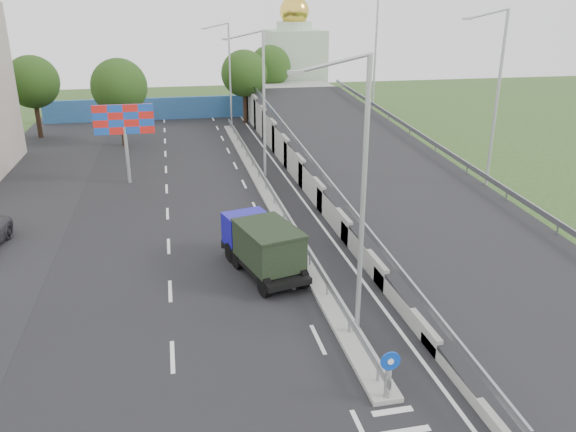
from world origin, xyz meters
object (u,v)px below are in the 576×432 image
object	(u,v)px
dump_truck	(262,245)
lamp_post_mid	(261,100)
sign_bollard	(389,374)
lamp_post_near	(358,188)
church	(294,61)
billboard	(124,124)
lamp_post_far	(228,70)

from	to	relation	value
dump_truck	lamp_post_mid	bearing A→B (deg)	65.90
sign_bollard	lamp_post_near	xyz separation A→B (m)	(0.11, 3.83, 4.77)
church	billboard	size ratio (longest dim) A/B	2.51
church	dump_truck	size ratio (longest dim) A/B	2.30
sign_bollard	lamp_post_mid	bearing A→B (deg)	89.74
lamp_post_mid	church	xyz separation A→B (m)	(9.89, 34.00, -0.50)
lamp_post_far	billboard	xyz separation A→B (m)	(-9.11, -18.00, -1.62)
sign_bollard	dump_truck	distance (m)	10.18
church	dump_truck	xyz separation A→B (m)	(-12.24, -47.91, -3.92)
lamp_post_far	sign_bollard	bearing A→B (deg)	-90.14
lamp_post_mid	billboard	distance (m)	9.47
lamp_post_mid	dump_truck	size ratio (longest dim) A/B	1.68
sign_bollard	billboard	bearing A→B (deg)	109.21
sign_bollard	billboard	world-z (taller)	billboard
sign_bollard	lamp_post_mid	xyz separation A→B (m)	(0.11, 23.83, 4.77)
billboard	lamp_post_near	bearing A→B (deg)	-67.51
lamp_post_far	billboard	distance (m)	20.24
dump_truck	billboard	bearing A→B (deg)	98.52
sign_bollard	church	distance (m)	58.84
billboard	sign_bollard	bearing A→B (deg)	-70.79
church	billboard	distance (m)	37.23
lamp_post_near	church	world-z (taller)	church
lamp_post_near	lamp_post_mid	distance (m)	20.00
sign_bollard	church	world-z (taller)	church
lamp_post_near	dump_truck	distance (m)	7.89
lamp_post_near	lamp_post_far	size ratio (longest dim) A/B	1.00
lamp_post_near	lamp_post_far	world-z (taller)	same
sign_bollard	lamp_post_near	size ratio (longest dim) A/B	0.17
sign_bollard	billboard	distance (m)	27.53
lamp_post_far	billboard	world-z (taller)	lamp_post_far
sign_bollard	lamp_post_mid	distance (m)	24.30
dump_truck	lamp_post_near	bearing A→B (deg)	-83.40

